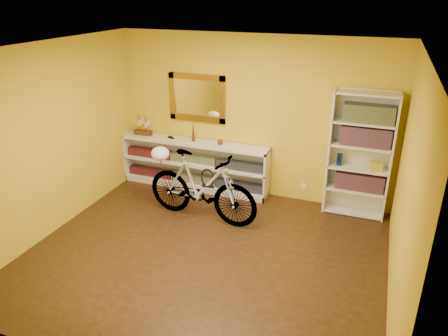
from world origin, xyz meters
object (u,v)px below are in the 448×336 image
at_px(console_unit, 194,165).
at_px(helmet, 160,154).
at_px(bookcase, 360,155).
at_px(bicycle, 201,187).

relative_size(console_unit, helmet, 9.37).
xyz_separation_m(bookcase, helmet, (-2.79, -0.92, -0.02)).
bearing_deg(bookcase, bicycle, -154.93).
height_order(bookcase, bicycle, bookcase).
bearing_deg(console_unit, bookcase, 0.54).
distance_m(console_unit, bicycle, 1.11).
relative_size(bookcase, helmet, 6.85).
bearing_deg(console_unit, helmet, -98.40).
bearing_deg(helmet, bicycle, -5.04).
distance_m(bicycle, helmet, 0.80).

